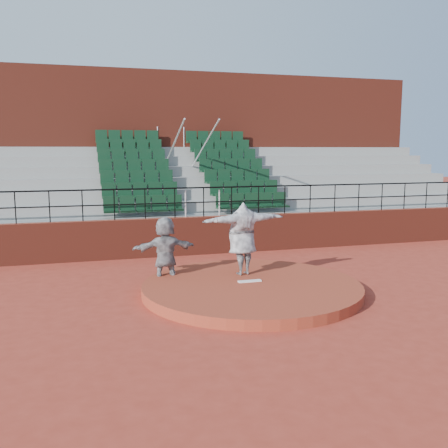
{
  "coord_description": "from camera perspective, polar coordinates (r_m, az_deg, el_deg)",
  "views": [
    {
      "loc": [
        -4.07,
        -11.51,
        3.57
      ],
      "look_at": [
        0.0,
        2.5,
        1.4
      ],
      "focal_mm": 40.0,
      "sensor_mm": 36.0,
      "label": 1
    }
  ],
  "objects": [
    {
      "name": "boundary_wall",
      "position": [
        17.25,
        -2.32,
        -1.29
      ],
      "size": [
        24.0,
        0.3,
        1.3
      ],
      "primitive_type": "cube",
      "color": "maroon",
      "rests_on": "ground"
    },
    {
      "name": "ground",
      "position": [
        12.71,
        3.17,
        -7.85
      ],
      "size": [
        90.0,
        90.0,
        0.0
      ],
      "primitive_type": "plane",
      "color": "#9A3222",
      "rests_on": "ground"
    },
    {
      "name": "pitching_rubber",
      "position": [
        12.78,
        2.96,
        -6.53
      ],
      "size": [
        0.6,
        0.15,
        0.03
      ],
      "primitive_type": "cube",
      "color": "white",
      "rests_on": "pitchers_mound"
    },
    {
      "name": "press_box_facade",
      "position": [
        24.45,
        -6.69,
        8.35
      ],
      "size": [
        24.0,
        3.0,
        7.1
      ],
      "primitive_type": "cube",
      "color": "maroon",
      "rests_on": "ground"
    },
    {
      "name": "seating_deck",
      "position": [
        20.67,
        -4.77,
        2.49
      ],
      "size": [
        24.0,
        5.97,
        4.63
      ],
      "color": "gray",
      "rests_on": "ground"
    },
    {
      "name": "fielder",
      "position": [
        13.38,
        -6.74,
        -3.03
      ],
      "size": [
        1.73,
        0.66,
        1.83
      ],
      "primitive_type": "imported",
      "rotation": [
        0.0,
        0.0,
        3.21
      ],
      "color": "black",
      "rests_on": "ground"
    },
    {
      "name": "pitchers_mound",
      "position": [
        12.68,
        3.18,
        -7.31
      ],
      "size": [
        5.5,
        5.5,
        0.25
      ],
      "primitive_type": "cylinder",
      "color": "maroon",
      "rests_on": "ground"
    },
    {
      "name": "wall_railing",
      "position": [
        17.07,
        -2.35,
        3.28
      ],
      "size": [
        24.04,
        0.05,
        1.03
      ],
      "color": "black",
      "rests_on": "boundary_wall"
    },
    {
      "name": "pitcher",
      "position": [
        13.34,
        2.12,
        -1.68
      ],
      "size": [
        2.46,
        1.01,
        1.95
      ],
      "primitive_type": "imported",
      "rotation": [
        0.0,
        0.0,
        3.29
      ],
      "color": "black",
      "rests_on": "pitchers_mound"
    }
  ]
}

